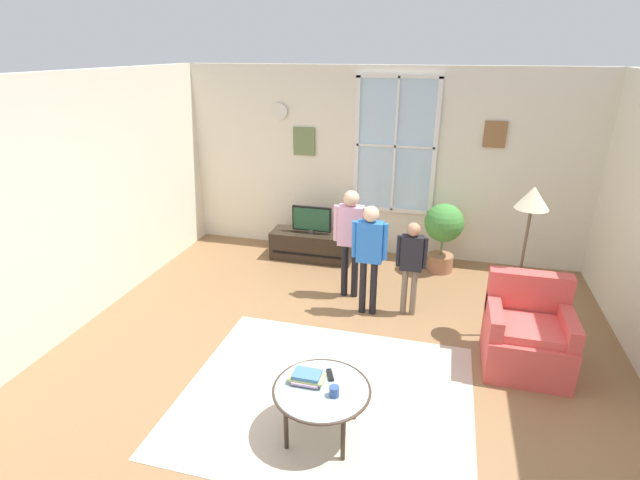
{
  "coord_description": "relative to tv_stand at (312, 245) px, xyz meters",
  "views": [
    {
      "loc": [
        0.88,
        -3.6,
        2.87
      ],
      "look_at": [
        -0.27,
        0.75,
        1.06
      ],
      "focal_mm": 26.9,
      "sensor_mm": 36.0,
      "label": 1
    }
  ],
  "objects": [
    {
      "name": "ground_plane",
      "position": [
        0.87,
        -2.57,
        -0.21
      ],
      "size": [
        6.26,
        6.73,
        0.02
      ],
      "primitive_type": "cube",
      "color": "olive"
    },
    {
      "name": "back_wall",
      "position": [
        0.87,
        0.55,
        1.14
      ],
      "size": [
        5.66,
        0.17,
        2.66
      ],
      "color": "silver",
      "rests_on": "ground_plane"
    },
    {
      "name": "side_wall_left",
      "position": [
        -2.02,
        -2.57,
        1.13
      ],
      "size": [
        0.12,
        6.13,
        2.66
      ],
      "color": "silver",
      "rests_on": "ground_plane"
    },
    {
      "name": "area_rug",
      "position": [
        0.93,
        -2.85,
        -0.2
      ],
      "size": [
        2.52,
        2.13,
        0.01
      ],
      "primitive_type": "cube",
      "color": "#C6B29E",
      "rests_on": "ground_plane"
    },
    {
      "name": "tv_stand",
      "position": [
        0.0,
        0.0,
        0.0
      ],
      "size": [
        1.17,
        0.44,
        0.4
      ],
      "color": "#2D2319",
      "rests_on": "ground_plane"
    },
    {
      "name": "television",
      "position": [
        0.0,
        -0.0,
        0.41
      ],
      "size": [
        0.56,
        0.08,
        0.39
      ],
      "color": "#4C4C4C",
      "rests_on": "tv_stand"
    },
    {
      "name": "armchair",
      "position": [
        2.66,
        -1.92,
        0.12
      ],
      "size": [
        0.76,
        0.74,
        0.87
      ],
      "color": "#D14C47",
      "rests_on": "ground_plane"
    },
    {
      "name": "coffee_table",
      "position": [
        1.0,
        -3.28,
        0.21
      ],
      "size": [
        0.77,
        0.77,
        0.44
      ],
      "color": "#99B2B7",
      "rests_on": "ground_plane"
    },
    {
      "name": "book_stack",
      "position": [
        0.87,
        -3.23,
        0.27
      ],
      "size": [
        0.28,
        0.18,
        0.08
      ],
      "color": "slate",
      "rests_on": "coffee_table"
    },
    {
      "name": "cup",
      "position": [
        1.11,
        -3.34,
        0.27
      ],
      "size": [
        0.08,
        0.08,
        0.08
      ],
      "primitive_type": "cylinder",
      "color": "#334C8C",
      "rests_on": "coffee_table"
    },
    {
      "name": "remote_near_books",
      "position": [
        1.03,
        -3.12,
        0.24
      ],
      "size": [
        0.09,
        0.14,
        0.02
      ],
      "primitive_type": "cube",
      "rotation": [
        0.0,
        0.0,
        0.41
      ],
      "color": "black",
      "rests_on": "coffee_table"
    },
    {
      "name": "person_pink_shirt",
      "position": [
        0.75,
        -0.97,
        0.65
      ],
      "size": [
        0.41,
        0.18,
        1.35
      ],
      "color": "black",
      "rests_on": "ground_plane"
    },
    {
      "name": "person_black_shirt",
      "position": [
        1.49,
        -1.23,
        0.5
      ],
      "size": [
        0.34,
        0.15,
        1.12
      ],
      "color": "#726656",
      "rests_on": "ground_plane"
    },
    {
      "name": "person_blue_shirt",
      "position": [
        1.04,
        -1.33,
        0.61
      ],
      "size": [
        0.39,
        0.18,
        1.3
      ],
      "color": "black",
      "rests_on": "ground_plane"
    },
    {
      "name": "potted_plant_by_window",
      "position": [
        1.82,
        0.06,
        0.4
      ],
      "size": [
        0.52,
        0.52,
        0.96
      ],
      "color": "#9E6B4C",
      "rests_on": "ground_plane"
    },
    {
      "name": "floor_lamp",
      "position": [
        2.6,
        -1.41,
        1.18
      ],
      "size": [
        0.32,
        0.32,
        1.65
      ],
      "color": "black",
      "rests_on": "ground_plane"
    }
  ]
}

